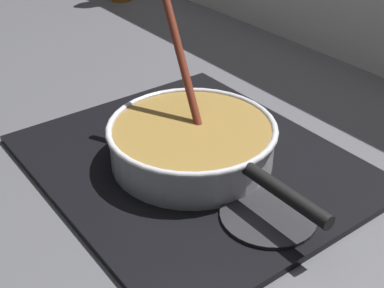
# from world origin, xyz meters

# --- Properties ---
(ground) EXTENTS (2.40, 1.60, 0.04)m
(ground) POSITION_xyz_m (0.00, 0.00, -0.02)
(ground) COLOR #4C4C51
(hob_plate) EXTENTS (0.56, 0.48, 0.01)m
(hob_plate) POSITION_xyz_m (0.13, 0.20, 0.01)
(hob_plate) COLOR black
(hob_plate) RESTS_ON ground
(burner_ring) EXTENTS (0.17, 0.17, 0.01)m
(burner_ring) POSITION_xyz_m (0.13, 0.20, 0.02)
(burner_ring) COLOR #592D0C
(burner_ring) RESTS_ON hob_plate
(spare_burner) EXTENTS (0.15, 0.15, 0.01)m
(spare_burner) POSITION_xyz_m (0.32, 0.20, 0.01)
(spare_burner) COLOR #262628
(spare_burner) RESTS_ON hob_plate
(cooking_pan) EXTENTS (0.45, 0.29, 0.29)m
(cooking_pan) POSITION_xyz_m (0.13, 0.20, 0.05)
(cooking_pan) COLOR silver
(cooking_pan) RESTS_ON hob_plate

